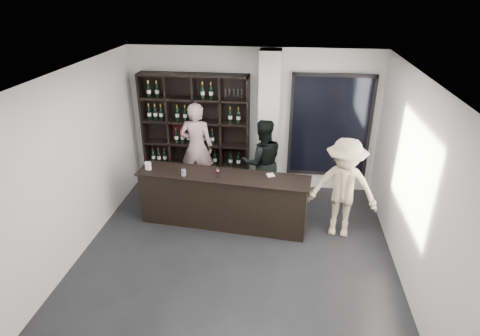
# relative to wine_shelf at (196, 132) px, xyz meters

# --- Properties ---
(floor) EXTENTS (5.00, 5.50, 0.01)m
(floor) POSITION_rel_wine_shelf_xyz_m (1.15, -2.57, -1.20)
(floor) COLOR black
(floor) RESTS_ON ground
(wine_shelf) EXTENTS (2.20, 0.35, 2.40)m
(wine_shelf) POSITION_rel_wine_shelf_xyz_m (0.00, 0.00, 0.00)
(wine_shelf) COLOR black
(wine_shelf) RESTS_ON floor
(structural_column) EXTENTS (0.40, 0.40, 2.90)m
(structural_column) POSITION_rel_wine_shelf_xyz_m (1.50, -0.10, 0.25)
(structural_column) COLOR silver
(structural_column) RESTS_ON floor
(glass_panel) EXTENTS (1.60, 0.08, 2.10)m
(glass_panel) POSITION_rel_wine_shelf_xyz_m (2.70, 0.12, 0.20)
(glass_panel) COLOR black
(glass_panel) RESTS_ON floor
(tasting_counter) EXTENTS (3.01, 0.63, 0.99)m
(tasting_counter) POSITION_rel_wine_shelf_xyz_m (0.80, -1.47, -0.70)
(tasting_counter) COLOR black
(tasting_counter) RESTS_ON floor
(taster_pink) EXTENTS (0.71, 0.48, 1.88)m
(taster_pink) POSITION_rel_wine_shelf_xyz_m (0.05, -0.17, -0.26)
(taster_pink) COLOR beige
(taster_pink) RESTS_ON floor
(taster_black) EXTENTS (0.98, 0.86, 1.72)m
(taster_black) POSITION_rel_wine_shelf_xyz_m (1.42, -0.56, -0.34)
(taster_black) COLOR black
(taster_black) RESTS_ON floor
(customer) EXTENTS (1.24, 0.85, 1.77)m
(customer) POSITION_rel_wine_shelf_xyz_m (2.85, -1.52, -0.31)
(customer) COLOR tan
(customer) RESTS_ON floor
(wine_glass) EXTENTS (0.10, 0.10, 0.19)m
(wine_glass) POSITION_rel_wine_shelf_xyz_m (0.73, -1.57, -0.11)
(wine_glass) COLOR white
(wine_glass) RESTS_ON tasting_counter
(spit_cup) EXTENTS (0.09, 0.09, 0.11)m
(spit_cup) POSITION_rel_wine_shelf_xyz_m (0.14, -1.57, -0.15)
(spit_cup) COLOR silver
(spit_cup) RESTS_ON tasting_counter
(napkin_stack) EXTENTS (0.15, 0.15, 0.02)m
(napkin_stack) POSITION_rel_wine_shelf_xyz_m (1.62, -1.39, -0.20)
(napkin_stack) COLOR white
(napkin_stack) RESTS_ON tasting_counter
(card_stand) EXTENTS (0.11, 0.07, 0.15)m
(card_stand) POSITION_rel_wine_shelf_xyz_m (-0.54, -1.42, -0.14)
(card_stand) COLOR white
(card_stand) RESTS_ON tasting_counter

